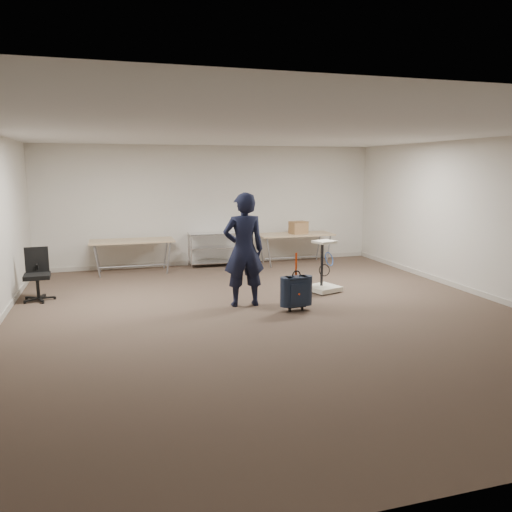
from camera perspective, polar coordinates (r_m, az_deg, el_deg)
name	(u,v)px	position (r m, az deg, el deg)	size (l,w,h in m)	color
ground	(271,316)	(7.87, 1.71, -6.84)	(9.00, 9.00, 0.00)	#4A382D
room_shell	(247,292)	(9.13, -1.00, -4.13)	(8.00, 9.00, 9.00)	beige
folding_table_left	(132,242)	(11.22, -13.97, 1.52)	(1.80, 0.75, 0.73)	tan
folding_table_right	(295,236)	(12.00, 4.47, 2.32)	(1.80, 0.75, 0.73)	tan
wire_shelf	(215,248)	(11.74, -4.69, 0.97)	(1.22, 0.47, 0.80)	silver
person	(244,250)	(8.24, -1.41, 0.71)	(0.69, 0.45, 1.90)	black
suitcase	(296,291)	(8.07, 4.61, -4.05)	(0.36, 0.22, 0.95)	#161F31
office_chair	(38,285)	(9.51, -23.66, -3.01)	(0.56, 0.56, 0.92)	black
equipment_cart	(324,278)	(9.40, 7.73, -2.54)	(0.66, 0.66, 0.96)	beige
cardboard_box	(298,227)	(11.99, 4.87, 3.27)	(0.39, 0.29, 0.29)	olive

